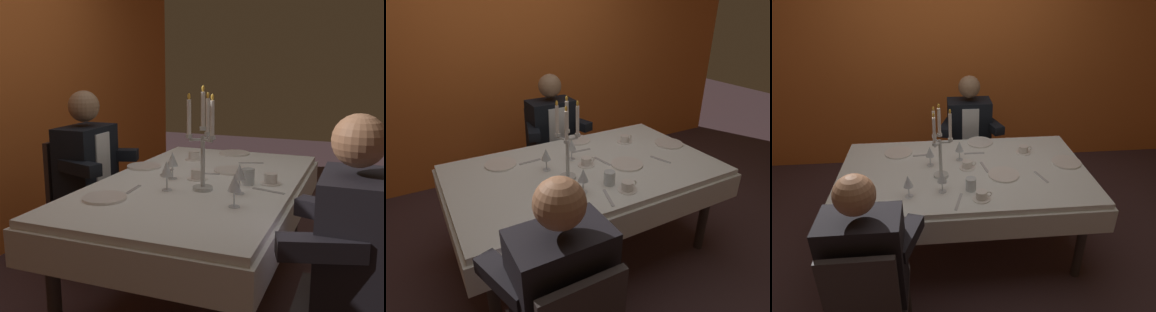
% 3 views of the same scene
% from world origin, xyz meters
% --- Properties ---
extents(ground_plane, '(12.00, 12.00, 0.00)m').
position_xyz_m(ground_plane, '(0.00, 0.00, 0.00)').
color(ground_plane, '#412C30').
extents(back_wall, '(6.00, 0.12, 2.70)m').
position_xyz_m(back_wall, '(0.00, 1.66, 1.35)').
color(back_wall, orange).
rests_on(back_wall, ground_plane).
extents(dining_table, '(1.94, 1.14, 0.74)m').
position_xyz_m(dining_table, '(0.00, 0.00, 0.62)').
color(dining_table, white).
rests_on(dining_table, ground_plane).
extents(candelabra, '(0.15, 0.17, 0.57)m').
position_xyz_m(candelabra, '(-0.18, -0.08, 0.99)').
color(candelabra, silver).
rests_on(candelabra, dining_table).
extents(dinner_plate_0, '(0.23, 0.23, 0.01)m').
position_xyz_m(dinner_plate_0, '(-0.52, 0.32, 0.75)').
color(dinner_plate_0, white).
rests_on(dinner_plate_0, dining_table).
extents(dinner_plate_1, '(0.23, 0.23, 0.01)m').
position_xyz_m(dinner_plate_1, '(0.19, 0.46, 0.75)').
color(dinner_plate_1, white).
rests_on(dinner_plate_1, dining_table).
extents(dinner_plate_2, '(0.23, 0.23, 0.01)m').
position_xyz_m(dinner_plate_2, '(0.29, -0.11, 0.75)').
color(dinner_plate_2, white).
rests_on(dinner_plate_2, dining_table).
extents(dinner_plate_3, '(0.23, 0.23, 0.01)m').
position_xyz_m(dinner_plate_3, '(0.83, 0.03, 0.75)').
color(dinner_plate_3, white).
rests_on(dinner_plate_3, dining_table).
extents(wine_glass_0, '(0.07, 0.07, 0.16)m').
position_xyz_m(wine_glass_0, '(-0.26, 0.10, 0.85)').
color(wine_glass_0, silver).
rests_on(wine_glass_0, dining_table).
extents(wine_glass_1, '(0.07, 0.07, 0.16)m').
position_xyz_m(wine_glass_1, '(-0.18, -0.29, 0.85)').
color(wine_glass_1, silver).
rests_on(wine_glass_1, dining_table).
extents(wine_glass_2, '(0.07, 0.07, 0.16)m').
position_xyz_m(wine_glass_2, '(-0.40, -0.33, 0.85)').
color(wine_glass_2, silver).
rests_on(wine_glass_2, dining_table).
extents(wine_glass_3, '(0.07, 0.07, 0.16)m').
position_xyz_m(wine_glass_3, '(-0.02, 0.17, 0.85)').
color(wine_glass_3, silver).
rests_on(wine_glass_3, dining_table).
extents(water_tumbler_0, '(0.07, 0.07, 0.09)m').
position_xyz_m(water_tumbler_0, '(0.02, -0.29, 0.79)').
color(water_tumbler_0, silver).
rests_on(water_tumbler_0, dining_table).
extents(coffee_cup_0, '(0.13, 0.12, 0.06)m').
position_xyz_m(coffee_cup_0, '(0.53, 0.24, 0.77)').
color(coffee_cup_0, white).
rests_on(coffee_cup_0, dining_table).
extents(coffee_cup_1, '(0.13, 0.12, 0.06)m').
position_xyz_m(coffee_cup_1, '(0.08, -0.40, 0.77)').
color(coffee_cup_1, white).
rests_on(coffee_cup_1, dining_table).
extents(coffee_cup_2, '(0.13, 0.12, 0.06)m').
position_xyz_m(coffee_cup_2, '(0.03, 0.03, 0.77)').
color(coffee_cup_2, white).
rests_on(coffee_cup_2, dining_table).
extents(fork_0, '(0.05, 0.17, 0.01)m').
position_xyz_m(fork_0, '(0.16, 0.02, 0.74)').
color(fork_0, '#B7B7BC').
rests_on(fork_0, dining_table).
extents(spoon_1, '(0.07, 0.17, 0.01)m').
position_xyz_m(spoon_1, '(0.56, -0.17, 0.74)').
color(spoon_1, '#B7B7BC').
rests_on(spoon_1, dining_table).
extents(fork_2, '(0.17, 0.02, 0.01)m').
position_xyz_m(fork_2, '(0.11, 0.26, 0.74)').
color(fork_2, '#B7B7BC').
rests_on(fork_2, dining_table).
extents(fork_3, '(0.17, 0.03, 0.01)m').
position_xyz_m(fork_3, '(-0.32, 0.27, 0.74)').
color(fork_3, '#B7B7BC').
rests_on(fork_3, dining_table).
extents(knife_4, '(0.07, 0.19, 0.01)m').
position_xyz_m(knife_4, '(-0.07, -0.42, 0.74)').
color(knife_4, '#B7B7BC').
rests_on(knife_4, dining_table).
extents(seated_diner_0, '(0.63, 0.48, 1.24)m').
position_xyz_m(seated_diner_0, '(-0.61, -0.89, 0.74)').
color(seated_diner_0, '#2F2726').
rests_on(seated_diner_0, ground_plane).
extents(seated_diner_1, '(0.63, 0.48, 1.24)m').
position_xyz_m(seated_diner_1, '(0.14, 0.89, 0.74)').
color(seated_diner_1, '#2F2726').
rests_on(seated_diner_1, ground_plane).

